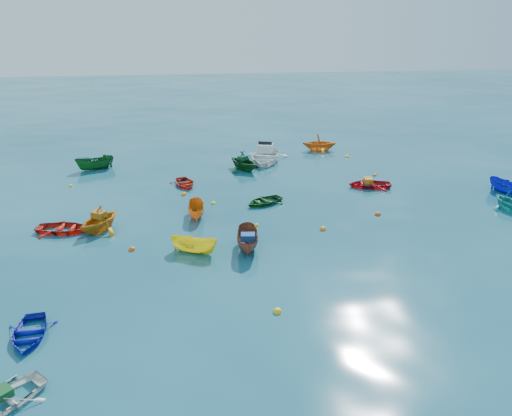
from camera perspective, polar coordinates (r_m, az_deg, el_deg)
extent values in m
plane|color=#0A3C4C|center=(26.48, 1.46, -4.75)|extent=(160.00, 160.00, 0.00)
imported|color=#0D15A5|center=(21.77, -24.46, -13.29)|extent=(2.12, 2.81, 0.55)
imported|color=white|center=(19.02, -26.97, -19.35)|extent=(3.35, 3.32, 0.57)
imported|color=brown|center=(26.53, -0.92, -4.69)|extent=(1.46, 3.12, 1.17)
imported|color=orange|center=(30.09, -17.38, -2.44)|extent=(3.80, 3.91, 1.57)
imported|color=yellow|center=(26.35, -7.04, -5.07)|extent=(2.75, 1.94, 1.00)
imported|color=#0F4313|center=(32.65, 0.90, 0.50)|extent=(3.22, 2.94, 0.55)
imported|color=teal|center=(35.64, 26.74, -0.06)|extent=(2.20, 2.52, 1.27)
imported|color=red|center=(30.58, -21.12, -2.54)|extent=(3.40, 2.71, 0.63)
imported|color=#CD6513|center=(30.82, -6.78, -0.98)|extent=(1.04, 2.65, 1.02)
imported|color=#0F4316|center=(39.74, -1.41, 4.39)|extent=(3.88, 3.98, 1.59)
imported|color=red|center=(36.70, 12.79, 2.37)|extent=(3.30, 2.57, 0.62)
imported|color=#0F16BC|center=(38.59, 26.76, 1.48)|extent=(2.13, 3.06, 1.11)
imported|color=#AE1D0E|center=(36.46, -8.15, 2.57)|extent=(2.45, 2.98, 0.54)
imported|color=orange|center=(45.79, 7.23, 6.55)|extent=(3.27, 2.90, 1.59)
imported|color=#11491B|center=(41.84, -17.85, 4.22)|extent=(3.21, 2.10, 1.16)
imported|color=white|center=(42.04, 1.05, 5.36)|extent=(4.79, 5.68, 1.61)
cube|color=#124B22|center=(18.79, -26.91, -18.24)|extent=(0.71, 0.71, 0.28)
cube|color=#18498F|center=(26.07, -0.93, -3.34)|extent=(0.79, 0.63, 0.36)
cube|color=#B16212|center=(29.76, -17.52, -0.71)|extent=(0.93, 0.88, 0.36)
cube|color=#124929|center=(39.53, -1.52, 5.75)|extent=(0.87, 0.83, 0.34)
cube|color=orange|center=(36.53, 12.70, 3.09)|extent=(0.65, 0.80, 0.35)
sphere|color=#DC540C|center=(27.21, -13.98, -4.68)|extent=(0.37, 0.37, 0.37)
sphere|color=gold|center=(21.35, 2.46, -11.81)|extent=(0.39, 0.39, 0.39)
sphere|color=#CF450B|center=(31.75, 13.74, -0.77)|extent=(0.37, 0.37, 0.37)
sphere|color=yellow|center=(38.28, -20.41, 2.32)|extent=(0.30, 0.30, 0.30)
sphere|color=orange|center=(34.56, -8.25, 1.49)|extent=(0.38, 0.38, 0.38)
sphere|color=gold|center=(29.29, 0.04, -2.06)|extent=(0.30, 0.30, 0.30)
sphere|color=orange|center=(29.05, 7.65, -2.47)|extent=(0.38, 0.38, 0.38)
sphere|color=yellow|center=(32.77, -4.90, 0.50)|extent=(0.31, 0.31, 0.31)
sphere|color=orange|center=(39.34, 13.39, 3.61)|extent=(0.30, 0.30, 0.30)
sphere|color=yellow|center=(43.96, 10.36, 5.73)|extent=(0.39, 0.39, 0.39)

